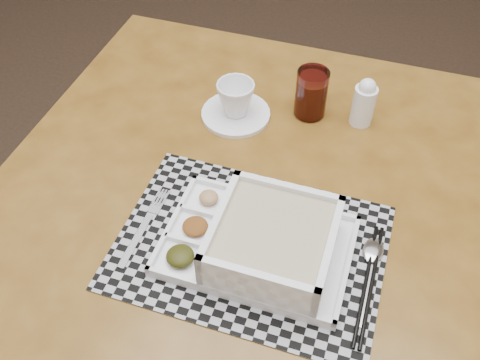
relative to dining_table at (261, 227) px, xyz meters
name	(u,v)px	position (x,y,z in m)	size (l,w,h in m)	color
floor	(77,296)	(-0.63, 0.02, -0.70)	(5.00, 5.00, 0.00)	black
dining_table	(261,227)	(0.00, 0.00, 0.00)	(1.10, 1.10, 0.78)	#52320E
placemat	(250,247)	(0.02, -0.11, 0.08)	(0.46, 0.33, 0.00)	#9B9CA2
serving_tray	(267,244)	(0.05, -0.12, 0.12)	(0.33, 0.24, 0.09)	white
fork	(146,225)	(-0.17, -0.13, 0.08)	(0.03, 0.19, 0.00)	#BABAC1
spoon	(372,257)	(0.22, -0.05, 0.09)	(0.04, 0.18, 0.01)	#BABAC1
chopsticks	(369,283)	(0.22, -0.11, 0.09)	(0.03, 0.24, 0.01)	black
saucer	(236,114)	(-0.14, 0.21, 0.09)	(0.15, 0.15, 0.01)	white
cup	(236,99)	(-0.14, 0.21, 0.13)	(0.08, 0.08, 0.08)	white
juice_glass	(311,95)	(0.01, 0.27, 0.13)	(0.07, 0.07, 0.11)	white
creamer_bottle	(364,102)	(0.12, 0.29, 0.13)	(0.05, 0.05, 0.11)	white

